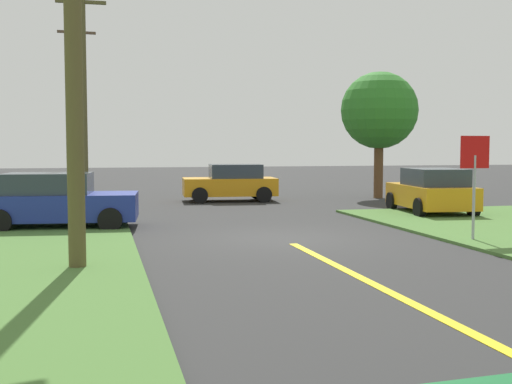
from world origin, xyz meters
name	(u,v)px	position (x,y,z in m)	size (l,w,h in m)	color
ground_plane	(282,238)	(0.00, 0.00, 0.00)	(120.00, 120.00, 0.00)	#2D2D2D
lane_stripe_center	(441,318)	(0.00, -8.00, 0.01)	(0.20, 14.00, 0.01)	yellow
stop_sign	(475,167)	(4.44, -1.79, 1.88)	(0.80, 0.07, 2.65)	#9EA0A8
car_approaching_junction	(231,183)	(1.01, 11.58, 0.80)	(4.17, 2.35, 1.62)	orange
parked_car_near_building	(57,201)	(-5.78, 3.50, 0.81)	(4.55, 2.52, 1.62)	navy
car_on_crossroad	(432,191)	(6.85, 4.61, 0.80)	(2.47, 4.16, 1.62)	orange
utility_pole_near	(73,38)	(-5.01, -3.23, 4.42)	(1.77, 0.60, 8.64)	brown
utility_pole_mid	(83,95)	(-5.14, 8.66, 4.27)	(1.80, 0.31, 8.31)	brown
utility_pole_far	(78,105)	(-5.56, 16.55, 4.40)	(1.80, 0.31, 8.58)	#4F3D2E
oak_tree_left	(379,111)	(8.03, 11.67, 4.04)	(3.56, 3.56, 5.85)	brown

